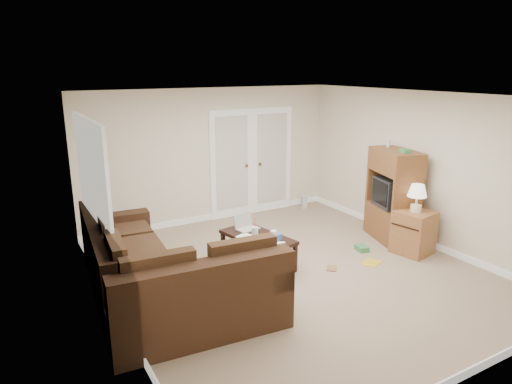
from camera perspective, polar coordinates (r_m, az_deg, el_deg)
floor at (r=6.70m, az=4.68°, el=-9.95°), size 5.50×5.50×0.00m
ceiling at (r=6.07m, az=5.21°, el=11.89°), size 5.00×5.50×0.02m
wall_left at (r=5.31m, az=-17.88°, el=-3.08°), size 0.02×5.50×2.50m
wall_right at (r=7.93m, az=19.97°, el=2.73°), size 0.02×5.50×2.50m
wall_back at (r=8.61m, az=-5.55°, el=4.54°), size 5.00×0.02×2.50m
wall_front at (r=4.43m, az=25.78°, el=-7.66°), size 5.00×0.02×2.50m
baseboards at (r=6.68m, az=4.69°, el=-9.56°), size 5.00×5.50×0.10m
french_doors at (r=9.00m, az=-0.48°, el=3.69°), size 1.80×0.05×2.13m
window_left at (r=6.19m, az=-19.80°, el=2.22°), size 0.05×1.92×1.42m
sectional_sofa at (r=5.85m, az=-12.39°, el=-10.29°), size 2.10×3.18×0.94m
coffee_table at (r=6.82m, az=0.16°, el=-7.08°), size 0.79×1.23×0.78m
tv_armoire at (r=8.00m, az=16.75°, el=-0.35°), size 0.79×1.08×1.66m
side_cabinet at (r=7.61m, az=19.12°, el=-4.34°), size 0.62×0.62×1.12m
space_heater at (r=9.58m, az=6.03°, el=-1.19°), size 0.13×0.11×0.28m
floor_magazine at (r=7.19m, az=14.21°, el=-8.55°), size 0.37×0.33×0.01m
floor_greenbox at (r=7.59m, az=13.07°, el=-6.86°), size 0.20×0.24×0.08m
floor_book at (r=6.87m, az=8.82°, el=-9.36°), size 0.24×0.24×0.01m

